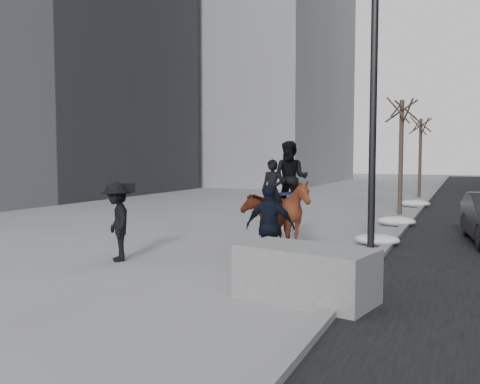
% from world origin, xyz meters
% --- Properties ---
extents(ground, '(120.00, 120.00, 0.00)m').
position_xyz_m(ground, '(0.00, 0.00, 0.00)').
color(ground, gray).
rests_on(ground, ground).
extents(curb, '(0.25, 90.00, 0.12)m').
position_xyz_m(curb, '(3.00, 10.00, 0.06)').
color(curb, gray).
rests_on(curb, ground).
extents(planter, '(2.36, 1.53, 0.87)m').
position_xyz_m(planter, '(2.45, -1.71, 0.44)').
color(planter, gray).
rests_on(planter, ground).
extents(tree_near, '(1.20, 1.20, 5.06)m').
position_xyz_m(tree_near, '(2.40, 11.58, 2.53)').
color(tree_near, '#392D21').
rests_on(tree_near, ground).
extents(tree_far, '(1.20, 1.20, 4.94)m').
position_xyz_m(tree_far, '(2.40, 20.92, 2.47)').
color(tree_far, '#34251F').
rests_on(tree_far, ground).
extents(mounted_left, '(0.88, 1.78, 2.25)m').
position_xyz_m(mounted_left, '(0.43, 2.05, 0.84)').
color(mounted_left, '#521C10').
rests_on(mounted_left, ground).
extents(mounted_right, '(1.54, 1.70, 2.71)m').
position_xyz_m(mounted_right, '(0.78, 2.43, 1.09)').
color(mounted_right, '#4B220F').
rests_on(mounted_right, ground).
extents(feeder, '(1.06, 0.90, 1.75)m').
position_xyz_m(feeder, '(1.13, 0.19, 0.88)').
color(feeder, black).
rests_on(feeder, ground).
extents(camera_crew, '(1.26, 1.26, 1.75)m').
position_xyz_m(camera_crew, '(-2.27, -0.40, 0.89)').
color(camera_crew, black).
rests_on(camera_crew, ground).
extents(lamppost, '(0.25, 2.20, 9.09)m').
position_xyz_m(lamppost, '(2.60, 3.79, 4.99)').
color(lamppost, black).
rests_on(lamppost, ground).
extents(snow_piles, '(1.33, 16.84, 0.34)m').
position_xyz_m(snow_piles, '(2.70, 7.33, 0.16)').
color(snow_piles, white).
rests_on(snow_piles, ground).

